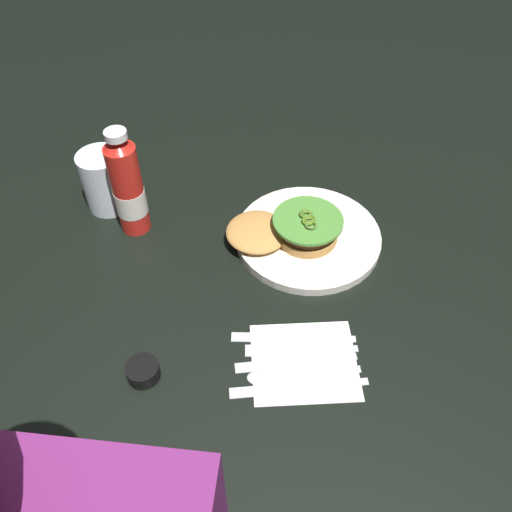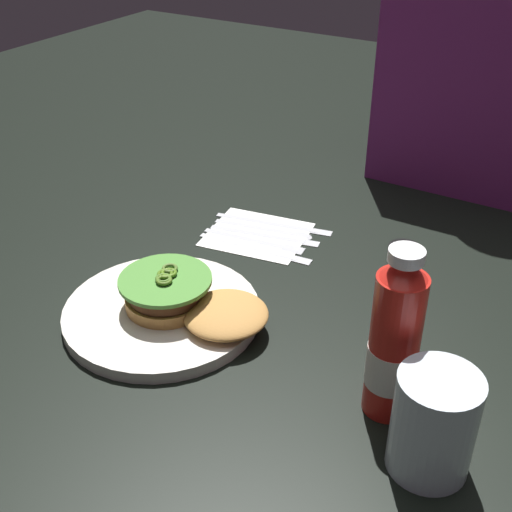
{
  "view_description": "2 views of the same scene",
  "coord_description": "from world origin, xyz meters",
  "px_view_note": "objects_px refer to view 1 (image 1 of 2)",
  "views": [
    {
      "loc": [
        -0.14,
        0.6,
        0.72
      ],
      "look_at": [
        -0.07,
        -0.02,
        0.05
      ],
      "focal_mm": 36.73,
      "sensor_mm": 36.0,
      "label": 1
    },
    {
      "loc": [
        0.35,
        -0.7,
        0.58
      ],
      "look_at": [
        -0.08,
        0.01,
        0.06
      ],
      "focal_mm": 46.6,
      "sensor_mm": 36.0,
      "label": 2
    }
  ],
  "objects_px": {
    "napkin": "(304,361)",
    "table_knife": "(290,387)",
    "butter_knife": "(288,362)",
    "fork_utensil": "(291,349)",
    "burger_sandwich": "(289,229)",
    "ketchup_bottle": "(128,188)",
    "dinner_plate": "(308,237)",
    "water_glass": "(105,181)",
    "spoon_utensil": "(288,374)",
    "condiment_cup": "(143,371)",
    "steak_knife": "(285,337)"
  },
  "relations": [
    {
      "from": "napkin",
      "to": "butter_knife",
      "type": "height_order",
      "value": "butter_knife"
    },
    {
      "from": "burger_sandwich",
      "to": "butter_knife",
      "type": "relative_size",
      "value": 1.12
    },
    {
      "from": "spoon_utensil",
      "to": "dinner_plate",
      "type": "bearing_deg",
      "value": -93.6
    },
    {
      "from": "napkin",
      "to": "table_knife",
      "type": "relative_size",
      "value": 0.78
    },
    {
      "from": "water_glass",
      "to": "fork_utensil",
      "type": "xyz_separation_m",
      "value": [
        -0.39,
        0.32,
        -0.06
      ]
    },
    {
      "from": "dinner_plate",
      "to": "condiment_cup",
      "type": "height_order",
      "value": "condiment_cup"
    },
    {
      "from": "butter_knife",
      "to": "napkin",
      "type": "bearing_deg",
      "value": -167.39
    },
    {
      "from": "dinner_plate",
      "to": "water_glass",
      "type": "bearing_deg",
      "value": -8.48
    },
    {
      "from": "ketchup_bottle",
      "to": "water_glass",
      "type": "relative_size",
      "value": 1.8
    },
    {
      "from": "ketchup_bottle",
      "to": "water_glass",
      "type": "height_order",
      "value": "ketchup_bottle"
    },
    {
      "from": "steak_knife",
      "to": "fork_utensil",
      "type": "height_order",
      "value": "same"
    },
    {
      "from": "ketchup_bottle",
      "to": "table_knife",
      "type": "distance_m",
      "value": 0.47
    },
    {
      "from": "dinner_plate",
      "to": "napkin",
      "type": "relative_size",
      "value": 1.68
    },
    {
      "from": "water_glass",
      "to": "table_knife",
      "type": "distance_m",
      "value": 0.56
    },
    {
      "from": "spoon_utensil",
      "to": "burger_sandwich",
      "type": "bearing_deg",
      "value": -86.21
    },
    {
      "from": "butter_knife",
      "to": "spoon_utensil",
      "type": "height_order",
      "value": "same"
    },
    {
      "from": "steak_knife",
      "to": "ketchup_bottle",
      "type": "bearing_deg",
      "value": -36.78
    },
    {
      "from": "condiment_cup",
      "to": "spoon_utensil",
      "type": "relative_size",
      "value": 0.29
    },
    {
      "from": "napkin",
      "to": "steak_knife",
      "type": "bearing_deg",
      "value": -51.5
    },
    {
      "from": "fork_utensil",
      "to": "butter_knife",
      "type": "distance_m",
      "value": 0.03
    },
    {
      "from": "ketchup_bottle",
      "to": "spoon_utensil",
      "type": "bearing_deg",
      "value": 136.71
    },
    {
      "from": "water_glass",
      "to": "spoon_utensil",
      "type": "bearing_deg",
      "value": 137.27
    },
    {
      "from": "fork_utensil",
      "to": "condiment_cup",
      "type": "bearing_deg",
      "value": 17.46
    },
    {
      "from": "dinner_plate",
      "to": "fork_utensil",
      "type": "distance_m",
      "value": 0.25
    },
    {
      "from": "burger_sandwich",
      "to": "butter_knife",
      "type": "height_order",
      "value": "burger_sandwich"
    },
    {
      "from": "table_knife",
      "to": "napkin",
      "type": "bearing_deg",
      "value": -111.38
    },
    {
      "from": "dinner_plate",
      "to": "table_knife",
      "type": "bearing_deg",
      "value": 87.53
    },
    {
      "from": "dinner_plate",
      "to": "ketchup_bottle",
      "type": "distance_m",
      "value": 0.35
    },
    {
      "from": "fork_utensil",
      "to": "table_knife",
      "type": "height_order",
      "value": "same"
    },
    {
      "from": "ketchup_bottle",
      "to": "steak_knife",
      "type": "height_order",
      "value": "ketchup_bottle"
    },
    {
      "from": "napkin",
      "to": "butter_knife",
      "type": "distance_m",
      "value": 0.03
    },
    {
      "from": "butter_knife",
      "to": "steak_knife",
      "type": "bearing_deg",
      "value": -79.98
    },
    {
      "from": "condiment_cup",
      "to": "butter_knife",
      "type": "relative_size",
      "value": 0.27
    },
    {
      "from": "ketchup_bottle",
      "to": "water_glass",
      "type": "bearing_deg",
      "value": -40.03
    },
    {
      "from": "dinner_plate",
      "to": "butter_knife",
      "type": "height_order",
      "value": "dinner_plate"
    },
    {
      "from": "dinner_plate",
      "to": "napkin",
      "type": "bearing_deg",
      "value": 91.11
    },
    {
      "from": "condiment_cup",
      "to": "fork_utensil",
      "type": "height_order",
      "value": "condiment_cup"
    },
    {
      "from": "table_knife",
      "to": "burger_sandwich",
      "type": "bearing_deg",
      "value": -85.56
    },
    {
      "from": "napkin",
      "to": "table_knife",
      "type": "distance_m",
      "value": 0.05
    },
    {
      "from": "dinner_plate",
      "to": "table_knife",
      "type": "xyz_separation_m",
      "value": [
        0.01,
        0.32,
        -0.0
      ]
    },
    {
      "from": "water_glass",
      "to": "table_knife",
      "type": "relative_size",
      "value": 0.58
    },
    {
      "from": "burger_sandwich",
      "to": "table_knife",
      "type": "bearing_deg",
      "value": 94.44
    },
    {
      "from": "spoon_utensil",
      "to": "butter_knife",
      "type": "bearing_deg",
      "value": -88.77
    },
    {
      "from": "condiment_cup",
      "to": "water_glass",
      "type": "bearing_deg",
      "value": -66.25
    },
    {
      "from": "burger_sandwich",
      "to": "ketchup_bottle",
      "type": "xyz_separation_m",
      "value": [
        0.3,
        -0.02,
        0.06
      ]
    },
    {
      "from": "napkin",
      "to": "table_knife",
      "type": "xyz_separation_m",
      "value": [
        0.02,
        0.05,
        0.0
      ]
    },
    {
      "from": "dinner_plate",
      "to": "ketchup_bottle",
      "type": "bearing_deg",
      "value": -0.36
    },
    {
      "from": "dinner_plate",
      "to": "napkin",
      "type": "distance_m",
      "value": 0.27
    },
    {
      "from": "condiment_cup",
      "to": "table_knife",
      "type": "xyz_separation_m",
      "value": [
        -0.23,
        -0.0,
        -0.01
      ]
    },
    {
      "from": "napkin",
      "to": "fork_utensil",
      "type": "relative_size",
      "value": 0.9
    }
  ]
}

